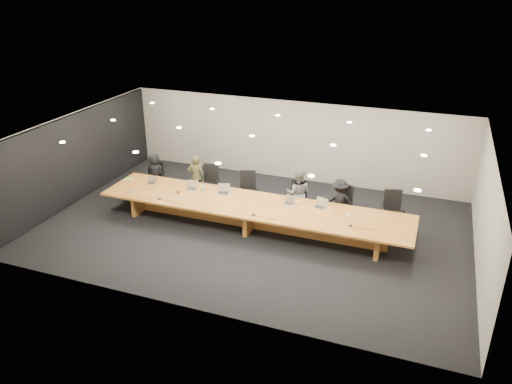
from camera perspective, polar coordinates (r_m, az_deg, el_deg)
ground at (r=14.48m, az=-0.41°, el=-4.07°), size 12.00×12.00×0.00m
back_wall at (r=17.44m, az=4.26°, el=5.86°), size 12.00×0.02×2.80m
left_wall_panel at (r=16.80m, az=-19.78°, el=3.65°), size 0.08×7.84×2.74m
conference_table at (r=14.24m, az=-0.42°, el=-2.22°), size 9.00×1.80×0.75m
chair_far_left at (r=16.99m, az=-11.44°, el=1.72°), size 0.57×0.57×1.02m
chair_left at (r=16.04m, az=-5.36°, el=1.06°), size 0.66×0.66×1.18m
chair_mid_left at (r=15.47m, az=-0.97°, el=0.26°), size 0.74×0.74×1.17m
chair_mid_right at (r=14.93m, az=4.81°, el=-0.83°), size 0.66×0.66×1.13m
chair_right at (r=14.72m, az=9.67°, el=-1.40°), size 0.76×0.76×1.17m
chair_far_right at (r=14.61m, az=15.34°, el=-2.12°), size 0.73×0.73×1.19m
person_a at (r=16.85m, az=-11.45°, el=2.16°), size 0.69×0.48×1.36m
person_b at (r=16.11m, az=-6.86°, el=1.68°), size 0.63×0.51×1.48m
person_c at (r=14.89m, az=4.84°, el=-0.15°), size 0.80×0.67×1.48m
person_d at (r=14.69m, az=9.49°, el=-1.02°), size 0.98×0.71×1.36m
laptop_a at (r=15.78m, az=-11.89°, el=1.31°), size 0.29×0.22×0.23m
laptop_b at (r=15.17m, az=-7.34°, el=0.77°), size 0.37×0.30×0.26m
laptop_c at (r=14.77m, az=-3.77°, el=0.31°), size 0.42×0.35×0.28m
laptop_d at (r=14.11m, az=3.71°, el=-0.94°), size 0.38×0.33×0.25m
laptop_e at (r=13.98m, az=7.30°, el=-1.31°), size 0.40×0.33×0.27m
water_bottle at (r=14.87m, az=-6.08°, el=0.30°), size 0.09×0.09×0.24m
amber_mug at (r=14.95m, az=-8.88°, el=-0.01°), size 0.09×0.09×0.11m
paper_cup_near at (r=14.16m, az=4.66°, el=-1.23°), size 0.09×0.09×0.10m
paper_cup_far at (r=13.57m, az=10.34°, el=-2.74°), size 0.10×0.10×0.10m
notepad at (r=16.34m, az=-14.40°, el=1.45°), size 0.26×0.23×0.01m
lime_gadget at (r=16.31m, az=-14.39°, el=1.49°), size 0.19×0.12×0.03m
av_box at (r=15.37m, az=-14.07°, el=0.06°), size 0.19×0.15×0.03m
mic_left at (r=14.71m, az=-10.99°, el=-0.75°), size 0.12×0.12×0.03m
mic_center at (r=13.52m, az=-0.27°, el=-2.58°), size 0.15×0.15×0.03m
mic_right at (r=13.19m, az=10.77°, el=-3.77°), size 0.11×0.11×0.03m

